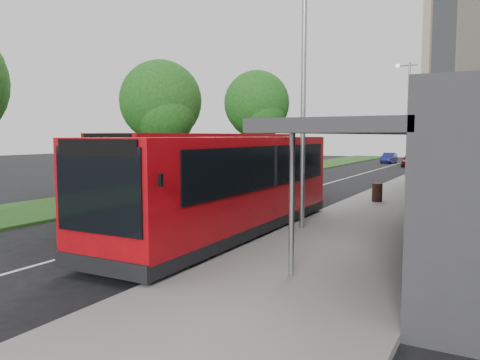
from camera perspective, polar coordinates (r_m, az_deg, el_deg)
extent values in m
plane|color=black|center=(15.80, -9.66, -6.08)|extent=(120.00, 120.00, 0.00)
cube|color=gray|center=(32.47, 22.15, -0.39)|extent=(5.00, 80.00, 0.15)
cube|color=#1B4315|center=(36.30, 1.32, 0.54)|extent=(5.00, 80.00, 0.10)
cube|color=silver|center=(28.95, 9.09, -0.85)|extent=(0.12, 70.00, 0.01)
cube|color=silver|center=(12.34, -3.30, -9.24)|extent=(0.12, 2.00, 0.01)
cube|color=silver|center=(17.60, 7.15, -4.85)|extent=(0.12, 2.00, 0.01)
cube|color=silver|center=(23.22, 12.61, -2.45)|extent=(0.12, 2.00, 0.01)
cube|color=silver|center=(28.99, 15.91, -0.98)|extent=(0.12, 2.00, 0.01)
cube|color=silver|center=(34.84, 18.11, -0.01)|extent=(0.12, 2.00, 0.01)
cube|color=silver|center=(40.73, 19.68, 0.69)|extent=(0.12, 2.00, 0.01)
cube|color=silver|center=(46.65, 20.85, 1.21)|extent=(0.12, 2.00, 0.01)
cube|color=silver|center=(52.59, 21.75, 1.61)|extent=(0.12, 2.00, 0.01)
cube|color=silver|center=(58.54, 22.47, 1.93)|extent=(0.12, 2.00, 0.01)
cube|color=black|center=(20.21, 25.33, 0.55)|extent=(0.06, 24.00, 2.20)
cube|color=#313134|center=(20.26, 21.90, 5.51)|extent=(2.80, 26.00, 0.25)
cylinder|color=gray|center=(9.96, 6.33, -3.14)|extent=(0.12, 0.12, 3.30)
cylinder|color=gray|center=(31.38, 21.85, 2.32)|extent=(0.12, 0.12, 3.30)
cylinder|color=#342214|center=(26.92, -9.52, 2.50)|extent=(0.36, 0.36, 3.60)
sphere|color=#164F15|center=(26.96, -9.63, 9.47)|extent=(4.58, 4.58, 4.58)
sphere|color=#164F15|center=(26.23, -9.11, 7.80)|extent=(3.27, 3.27, 3.27)
sphere|color=#164F15|center=(27.62, -9.78, 8.17)|extent=(3.60, 3.60, 3.60)
cylinder|color=#342214|center=(37.08, 2.04, 3.68)|extent=(0.36, 0.36, 4.03)
sphere|color=#164F15|center=(37.15, 2.06, 9.33)|extent=(5.13, 5.13, 5.13)
sphere|color=#164F15|center=(36.48, 2.62, 7.96)|extent=(3.66, 3.66, 3.66)
sphere|color=#164F15|center=(37.78, 1.72, 8.29)|extent=(4.03, 4.03, 4.03)
cylinder|color=gray|center=(15.16, 7.72, 9.23)|extent=(0.16, 0.16, 8.00)
cylinder|color=gray|center=(34.56, 19.79, 6.78)|extent=(0.16, 0.16, 8.00)
cylinder|color=gray|center=(34.92, 19.66, 13.03)|extent=(1.40, 0.10, 0.10)
sphere|color=silver|center=(35.02, 18.67, 13.04)|extent=(0.28, 0.28, 0.28)
cube|color=#AF090E|center=(14.38, -1.49, -0.19)|extent=(2.70, 10.83, 2.73)
cube|color=black|center=(14.58, -1.48, -5.41)|extent=(2.72, 10.85, 0.31)
cube|color=black|center=(10.03, -16.96, -1.23)|extent=(2.32, 0.08, 1.80)
cube|color=black|center=(19.24, 6.50, 2.50)|extent=(2.26, 0.08, 1.34)
cube|color=black|center=(15.29, -5.19, 1.96)|extent=(0.16, 9.26, 1.23)
cube|color=black|center=(14.03, 3.77, 1.66)|extent=(0.16, 9.26, 1.23)
cube|color=black|center=(10.32, -16.76, -10.07)|extent=(2.57, 0.11, 0.36)
cube|color=black|center=(9.96, -17.14, 3.77)|extent=(2.16, 0.07, 0.36)
cube|color=black|center=(11.21, -21.40, 0.63)|extent=(0.08, 0.08, 0.26)
cube|color=black|center=(9.22, -9.66, -0.03)|extent=(0.08, 0.08, 0.26)
cylinder|color=black|center=(12.39, -14.00, -7.16)|extent=(0.32, 0.93, 0.93)
cylinder|color=black|center=(11.09, -5.58, -8.50)|extent=(0.32, 0.93, 0.93)
cylinder|color=black|center=(18.11, 1.00, -3.05)|extent=(0.32, 0.93, 0.93)
cylinder|color=black|center=(17.24, 7.42, -3.52)|extent=(0.32, 0.93, 0.93)
cube|color=#AF090E|center=(20.46, -3.87, 1.67)|extent=(3.46, 11.43, 2.85)
cube|color=black|center=(20.59, -3.85, -2.19)|extent=(3.48, 11.45, 0.32)
cube|color=black|center=(16.26, -15.84, 1.56)|extent=(2.41, 0.22, 1.88)
cube|color=black|center=(25.20, 3.82, 3.41)|extent=(2.36, 0.21, 1.40)
cube|color=black|center=(21.52, -6.29, 3.19)|extent=(0.72, 9.64, 1.29)
cube|color=black|center=(19.92, -0.17, 3.05)|extent=(0.72, 9.64, 1.29)
cube|color=black|center=(16.44, -15.71, -4.24)|extent=(2.68, 0.26, 0.38)
cube|color=black|center=(16.22, -15.95, 4.78)|extent=(2.25, 0.20, 0.38)
cube|color=black|center=(17.54, -18.55, 2.63)|extent=(0.09, 0.09, 0.27)
cube|color=black|center=(15.32, -11.47, 2.44)|extent=(0.09, 0.09, 0.27)
cylinder|color=black|center=(18.60, -13.38, -2.91)|extent=(0.39, 0.99, 0.97)
cylinder|color=black|center=(17.06, -8.11, -3.56)|extent=(0.39, 0.99, 0.97)
cylinder|color=black|center=(24.20, -0.85, -0.87)|extent=(0.39, 0.99, 0.97)
cylinder|color=black|center=(23.04, 3.83, -1.20)|extent=(0.39, 0.99, 0.97)
cylinder|color=#341D15|center=(22.17, 16.37, -1.45)|extent=(0.61, 0.61, 0.83)
cylinder|color=yellow|center=(31.34, 19.70, 0.51)|extent=(0.20, 0.20, 0.95)
imported|color=#4E0B0E|center=(50.63, 20.02, 2.27)|extent=(1.81, 3.91, 1.30)
imported|color=navy|center=(56.71, 17.70, 2.59)|extent=(1.32, 3.64, 1.19)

